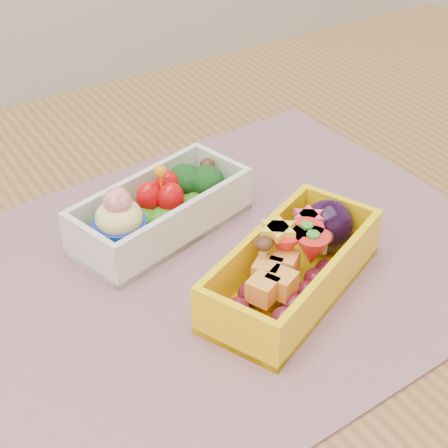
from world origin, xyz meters
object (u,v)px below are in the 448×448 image
table (259,339)px  bento_yellow (295,265)px  bento_white (160,210)px  placemat (220,266)px

table → bento_yellow: bento_yellow is taller
table → bento_white: bento_white is taller
table → bento_yellow: (-0.00, -0.05, 0.13)m
bento_white → table: bearing=-68.5°
placemat → bento_yellow: bento_yellow is taller
bento_white → placemat: bearing=-90.3°
bento_white → bento_yellow: (0.05, -0.13, 0.00)m
table → bento_white: 0.16m
bento_white → bento_yellow: size_ratio=0.95×
table → placemat: 0.11m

